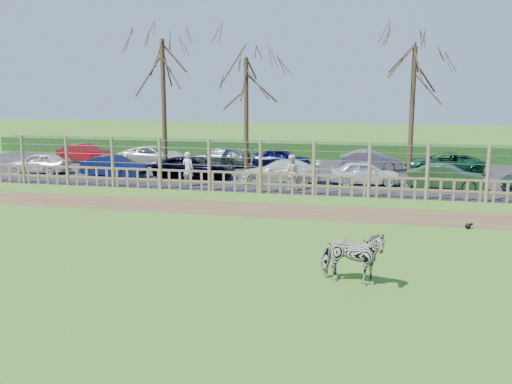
% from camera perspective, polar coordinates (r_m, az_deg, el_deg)
% --- Properties ---
extents(ground, '(120.00, 120.00, 0.00)m').
position_cam_1_polar(ground, '(19.28, -4.53, -4.43)').
color(ground, olive).
rests_on(ground, ground).
extents(dirt_strip, '(34.00, 2.80, 0.01)m').
position_cam_1_polar(dirt_strip, '(23.50, -1.33, -1.65)').
color(dirt_strip, brown).
rests_on(dirt_strip, ground).
extents(asphalt, '(44.00, 13.00, 0.04)m').
position_cam_1_polar(asphalt, '(33.14, 2.81, 1.96)').
color(asphalt, '#232326').
rests_on(asphalt, ground).
extents(hedge, '(46.00, 2.00, 1.10)m').
position_cam_1_polar(hedge, '(39.93, 4.52, 4.18)').
color(hedge, '#1E4716').
rests_on(hedge, ground).
extents(fence, '(30.16, 0.16, 2.50)m').
position_cam_1_polar(fence, '(26.71, 0.46, 1.58)').
color(fence, brown).
rests_on(fence, ground).
extents(tree_left, '(4.80, 4.80, 7.88)m').
position_cam_1_polar(tree_left, '(32.59, -9.30, 11.56)').
color(tree_left, '#3D2B1E').
rests_on(tree_left, ground).
extents(tree_mid, '(4.80, 4.80, 6.83)m').
position_cam_1_polar(tree_mid, '(32.18, -0.99, 10.38)').
color(tree_mid, '#3D2B1E').
rests_on(tree_mid, ground).
extents(tree_right, '(4.80, 4.80, 7.35)m').
position_cam_1_polar(tree_right, '(31.83, 15.48, 10.68)').
color(tree_right, '#3D2B1E').
rests_on(tree_right, ground).
extents(zebra, '(1.84, 1.11, 1.45)m').
position_cam_1_polar(zebra, '(14.72, 9.56, -6.40)').
color(zebra, gray).
rests_on(zebra, ground).
extents(visitor_a, '(0.71, 0.56, 1.72)m').
position_cam_1_polar(visitor_a, '(28.58, -6.82, 2.30)').
color(visitor_a, silver).
rests_on(visitor_a, asphalt).
extents(visitor_b, '(0.96, 0.81, 1.72)m').
position_cam_1_polar(visitor_b, '(27.29, 3.50, 1.96)').
color(visitor_b, beige).
rests_on(visitor_b, asphalt).
extents(crow, '(0.28, 0.20, 0.22)m').
position_cam_1_polar(crow, '(21.53, 20.46, -3.19)').
color(crow, black).
rests_on(crow, ground).
extents(car_0, '(3.63, 1.72, 1.20)m').
position_cam_1_polar(car_0, '(34.90, -20.87, 2.74)').
color(car_0, silver).
rests_on(car_0, asphalt).
extents(car_1, '(3.75, 1.63, 1.20)m').
position_cam_1_polar(car_1, '(32.15, -14.00, 2.51)').
color(car_1, '#101A4F').
rests_on(car_1, asphalt).
extents(car_2, '(4.44, 2.26, 1.20)m').
position_cam_1_polar(car_2, '(30.99, -6.28, 2.47)').
color(car_2, black).
rests_on(car_2, asphalt).
extents(car_3, '(4.32, 2.22, 1.20)m').
position_cam_1_polar(car_3, '(29.27, 2.45, 2.04)').
color(car_3, silver).
rests_on(car_3, asphalt).
extents(car_4, '(3.65, 1.78, 1.20)m').
position_cam_1_polar(car_4, '(29.38, 10.85, 1.89)').
color(car_4, white).
rests_on(car_4, asphalt).
extents(car_5, '(3.78, 1.74, 1.20)m').
position_cam_1_polar(car_5, '(28.93, 18.51, 1.40)').
color(car_5, '#244624').
rests_on(car_5, asphalt).
extents(car_7, '(3.66, 1.31, 1.20)m').
position_cam_1_polar(car_7, '(39.10, -16.73, 3.76)').
color(car_7, maroon).
rests_on(car_7, asphalt).
extents(car_8, '(4.42, 2.22, 1.20)m').
position_cam_1_polar(car_8, '(36.68, -10.23, 3.62)').
color(car_8, silver).
rests_on(car_8, asphalt).
extents(car_9, '(4.27, 2.04, 1.20)m').
position_cam_1_polar(car_9, '(35.55, -3.83, 3.55)').
color(car_9, '#526760').
rests_on(car_9, asphalt).
extents(car_10, '(3.62, 1.68, 1.20)m').
position_cam_1_polar(car_10, '(34.83, 2.59, 3.41)').
color(car_10, '#101347').
rests_on(car_10, asphalt).
extents(car_11, '(3.72, 1.51, 1.20)m').
position_cam_1_polar(car_11, '(34.40, 11.41, 3.12)').
color(car_11, '#5D5367').
rests_on(car_11, asphalt).
extents(car_12, '(4.47, 2.35, 1.20)m').
position_cam_1_polar(car_12, '(34.12, 18.22, 2.74)').
color(car_12, '#0E4625').
rests_on(car_12, asphalt).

